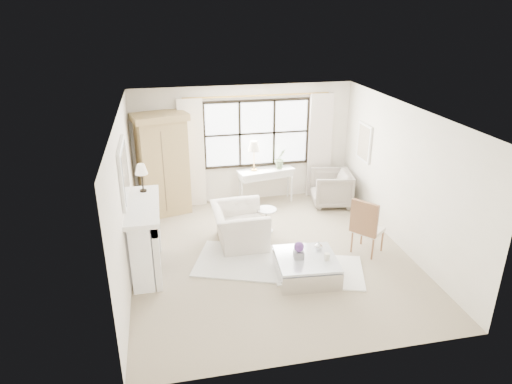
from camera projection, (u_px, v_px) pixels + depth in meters
floor at (271, 256)px, 8.49m from camera, size 5.50×5.50×0.00m
ceiling at (274, 112)px, 7.45m from camera, size 5.50×5.50×0.00m
wall_back at (244, 144)px, 10.46m from camera, size 5.00×0.00×5.00m
wall_front at (327, 272)px, 5.49m from camera, size 5.00×0.00×5.00m
wall_left at (125, 200)px, 7.50m from camera, size 0.00×5.50×5.50m
wall_right at (403, 178)px, 8.45m from camera, size 0.00×5.50×5.50m
window_pane at (257, 133)px, 10.40m from camera, size 2.40×0.02×1.50m
window_frame at (257, 134)px, 10.39m from camera, size 2.50×0.04×1.50m
curtain_rod at (257, 96)px, 10.01m from camera, size 3.30×0.04×0.04m
curtain_left at (192, 154)px, 10.18m from camera, size 0.55×0.10×2.47m
curtain_right at (320, 146)px, 10.75m from camera, size 0.55×0.10×2.47m
fireplace at (143, 237)px, 7.81m from camera, size 0.58×1.66×1.26m
mirror_frame at (123, 172)px, 7.31m from camera, size 0.05×1.15×0.95m
mirror_glass at (125, 172)px, 7.32m from camera, size 0.02×1.00×0.80m
art_frame at (364, 142)px, 9.90m from camera, size 0.04×0.62×0.82m
art_canvas at (363, 143)px, 9.90m from camera, size 0.01×0.52×0.72m
mantel_lamp at (141, 170)px, 7.93m from camera, size 0.22×0.22×0.51m
armoire at (163, 164)px, 9.84m from camera, size 1.26×0.97×2.24m
console_table at (266, 185)px, 10.68m from camera, size 1.36×0.69×0.80m
console_lamp at (254, 147)px, 10.25m from camera, size 0.28×0.28×0.69m
orchid_plant at (280, 159)px, 10.50m from camera, size 0.31×0.27×0.47m
side_table at (267, 217)px, 9.27m from camera, size 0.40×0.40×0.51m
rug_left at (247, 261)px, 8.27m from camera, size 2.12×1.80×0.03m
rug_right at (320, 271)px, 7.99m from camera, size 1.73×1.50×0.03m
club_armchair at (239, 226)px, 8.79m from camera, size 1.00×1.15×0.75m
wingback_chair at (331, 188)px, 10.51m from camera, size 1.01×0.99×0.80m
french_chair at (367, 237)px, 8.49m from camera, size 0.68×0.68×1.08m
coffee_table at (306, 268)px, 7.76m from camera, size 1.07×1.07×0.38m
planter_box at (299, 255)px, 7.65m from camera, size 0.19×0.19×0.13m
planter_flowers at (299, 247)px, 7.60m from camera, size 0.17×0.17×0.17m
pillar_candle at (327, 257)px, 7.59m from camera, size 0.09×0.09×0.12m
coffee_vase at (318, 245)px, 7.92m from camera, size 0.15×0.15×0.15m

